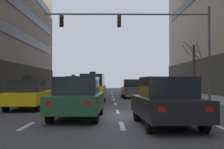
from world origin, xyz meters
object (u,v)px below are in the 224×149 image
object	(u,v)px
taxi_driving_3	(97,86)
car_driving_4	(132,89)
traffic_signal_0	(152,32)
car_driving_6	(166,102)
taxi_driving_1	(93,88)
street_tree_0	(194,68)
taxi_driving_2	(28,95)
taxi_driving_0	(73,85)
car_driving_5	(78,98)

from	to	relation	value
taxi_driving_3	car_driving_4	xyz separation A→B (m)	(3.47, -4.11, -0.17)
traffic_signal_0	car_driving_6	bearing A→B (deg)	-95.92
taxi_driving_1	street_tree_0	world-z (taller)	street_tree_0
taxi_driving_2	car_driving_4	bearing A→B (deg)	59.89
taxi_driving_2	street_tree_0	bearing A→B (deg)	45.57
taxi_driving_1	taxi_driving_0	bearing A→B (deg)	101.56
car_driving_5	traffic_signal_0	distance (m)	11.41
taxi_driving_0	car_driving_4	world-z (taller)	taxi_driving_0
taxi_driving_0	car_driving_6	world-z (taller)	taxi_driving_0
taxi_driving_2	car_driving_4	size ratio (longest dim) A/B	0.95
car_driving_5	street_tree_0	world-z (taller)	street_tree_0
taxi_driving_2	traffic_signal_0	xyz separation A→B (m)	(7.62, 5.34, 4.34)
traffic_signal_0	car_driving_5	bearing A→B (deg)	-115.04
taxi_driving_2	taxi_driving_3	bearing A→B (deg)	78.39
taxi_driving_0	traffic_signal_0	distance (m)	18.50
taxi_driving_1	car_driving_4	xyz separation A→B (m)	(3.42, 5.93, -0.19)
taxi_driving_3	car_driving_5	bearing A→B (deg)	-90.17
street_tree_0	car_driving_5	bearing A→B (deg)	-119.35
car_driving_4	taxi_driving_3	bearing A→B (deg)	130.20
car_driving_5	car_driving_6	bearing A→B (deg)	-32.96
taxi_driving_2	car_driving_5	bearing A→B (deg)	-53.28
taxi_driving_1	street_tree_0	distance (m)	12.50
car_driving_4	street_tree_0	distance (m)	6.83
car_driving_5	traffic_signal_0	world-z (taller)	traffic_signal_0
taxi_driving_3	taxi_driving_0	bearing A→B (deg)	118.19
taxi_driving_1	taxi_driving_2	xyz separation A→B (m)	(-3.26, -5.59, -0.23)
taxi_driving_2	car_driving_5	world-z (taller)	taxi_driving_2
taxi_driving_3	car_driving_6	xyz separation A→B (m)	(3.20, -21.97, -0.20)
car_driving_6	traffic_signal_0	bearing A→B (deg)	84.08
taxi_driving_1	car_driving_5	size ratio (longest dim) A/B	0.94
taxi_driving_1	car_driving_5	xyz separation A→B (m)	(-0.11, -9.82, -0.20)
taxi_driving_3	car_driving_4	distance (m)	5.38
taxi_driving_0	taxi_driving_1	bearing A→B (deg)	-78.44
street_tree_0	car_driving_4	bearing A→B (deg)	-164.76
car_driving_5	taxi_driving_3	bearing A→B (deg)	89.83
car_driving_5	traffic_signal_0	bearing A→B (deg)	64.96
taxi_driving_0	taxi_driving_3	size ratio (longest dim) A/B	1.08
taxi_driving_0	street_tree_0	world-z (taller)	street_tree_0
taxi_driving_1	car_driving_6	size ratio (longest dim) A/B	0.96
taxi_driving_3	car_driving_6	bearing A→B (deg)	-81.72
taxi_driving_0	car_driving_5	world-z (taller)	taxi_driving_0
taxi_driving_1	car_driving_5	distance (m)	9.82
taxi_driving_2	car_driving_6	bearing A→B (deg)	-44.68
taxi_driving_1	taxi_driving_3	bearing A→B (deg)	90.27
taxi_driving_0	traffic_signal_0	world-z (taller)	traffic_signal_0
car_driving_5	car_driving_4	bearing A→B (deg)	77.37
car_driving_4	taxi_driving_0	bearing A→B (deg)	123.46
car_driving_5	street_tree_0	bearing A→B (deg)	60.65
car_driving_4	car_driving_5	size ratio (longest dim) A/B	1.00
taxi_driving_2	street_tree_0	xyz separation A→B (m)	(12.97, 13.24, 2.07)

